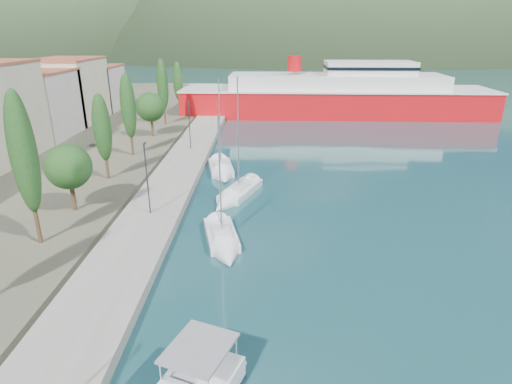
{
  "coord_description": "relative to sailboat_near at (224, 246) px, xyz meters",
  "views": [
    {
      "loc": [
        0.63,
        -17.12,
        15.36
      ],
      "look_at": [
        0.0,
        14.0,
        3.5
      ],
      "focal_mm": 30.0,
      "sensor_mm": 36.0,
      "label": 1
    }
  ],
  "objects": [
    {
      "name": "town_buildings",
      "position": [
        -29.71,
        25.87,
        5.28
      ],
      "size": [
        9.2,
        69.2,
        11.3
      ],
      "color": "beige",
      "rests_on": "land_strip"
    },
    {
      "name": "sailboat_mid",
      "position": [
        -0.16,
        9.74,
        0.01
      ],
      "size": [
        5.17,
        8.81,
        12.33
      ],
      "color": "silver",
      "rests_on": "ground"
    },
    {
      "name": "ferry",
      "position": [
        16.5,
        53.77,
        3.18
      ],
      "size": [
        57.67,
        13.29,
        11.41
      ],
      "color": "red",
      "rests_on": "ground"
    },
    {
      "name": "sailboat_near",
      "position": [
        0.0,
        0.0,
        0.0
      ],
      "size": [
        3.83,
        7.75,
        10.7
      ],
      "color": "silver",
      "rests_on": "ground"
    },
    {
      "name": "lamp_posts",
      "position": [
        -6.71,
        4.3,
        3.79
      ],
      "size": [
        0.15,
        44.3,
        6.06
      ],
      "color": "#2D2D33",
      "rests_on": "quay"
    },
    {
      "name": "sailboat_far",
      "position": [
        -1.75,
        17.18,
        0.03
      ],
      "size": [
        3.91,
        8.12,
        11.45
      ],
      "color": "silver",
      "rests_on": "ground"
    },
    {
      "name": "tree_row",
      "position": [
        -13.47,
        20.64,
        5.53
      ],
      "size": [
        4.15,
        64.17,
        11.16
      ],
      "color": "#47301E",
      "rests_on": "land_strip"
    },
    {
      "name": "quay",
      "position": [
        -6.71,
        14.97,
        0.11
      ],
      "size": [
        5.0,
        88.0,
        0.8
      ],
      "primitive_type": "cube",
      "color": "gray",
      "rests_on": "ground"
    },
    {
      "name": "ground",
      "position": [
        2.29,
        108.97,
        -0.29
      ],
      "size": [
        1400.0,
        1400.0,
        0.0
      ],
      "primitive_type": "plane",
      "color": "#1B484D"
    }
  ]
}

